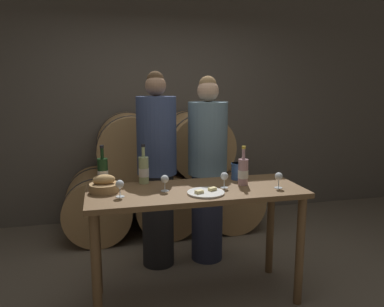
% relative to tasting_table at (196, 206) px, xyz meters
% --- Properties ---
extents(ground_plane, '(10.00, 10.00, 0.00)m').
position_rel_tasting_table_xyz_m(ground_plane, '(0.00, 0.00, -0.76)').
color(ground_plane, '#726654').
extents(stone_wall_back, '(10.00, 0.12, 3.20)m').
position_rel_tasting_table_xyz_m(stone_wall_back, '(0.00, 2.04, 0.84)').
color(stone_wall_back, '#60594F').
rests_on(stone_wall_back, ground_plane).
extents(barrel_stack, '(2.23, 0.83, 1.37)m').
position_rel_tasting_table_xyz_m(barrel_stack, '(-0.00, 1.50, -0.15)').
color(barrel_stack, tan).
rests_on(barrel_stack, ground_plane).
extents(tasting_table, '(1.62, 0.63, 0.90)m').
position_rel_tasting_table_xyz_m(tasting_table, '(0.00, 0.00, 0.00)').
color(tasting_table, brown).
rests_on(tasting_table, ground_plane).
extents(person_left, '(0.36, 0.36, 1.79)m').
position_rel_tasting_table_xyz_m(person_left, '(-0.20, 0.66, 0.15)').
color(person_left, '#232326').
rests_on(person_left, ground_plane).
extents(person_right, '(0.36, 0.36, 1.76)m').
position_rel_tasting_table_xyz_m(person_right, '(0.28, 0.66, 0.13)').
color(person_right, '#2D334C').
rests_on(person_right, ground_plane).
extents(wine_bottle_red, '(0.08, 0.08, 0.32)m').
position_rel_tasting_table_xyz_m(wine_bottle_red, '(-0.68, 0.25, 0.25)').
color(wine_bottle_red, '#193819').
rests_on(wine_bottle_red, tasting_table).
extents(wine_bottle_white, '(0.08, 0.08, 0.32)m').
position_rel_tasting_table_xyz_m(wine_bottle_white, '(-0.36, 0.27, 0.24)').
color(wine_bottle_white, '#ADBC7F').
rests_on(wine_bottle_white, tasting_table).
extents(wine_bottle_rose, '(0.08, 0.08, 0.31)m').
position_rel_tasting_table_xyz_m(wine_bottle_rose, '(0.39, 0.03, 0.24)').
color(wine_bottle_rose, '#BC8E93').
rests_on(wine_bottle_rose, tasting_table).
extents(blue_crock, '(0.11, 0.11, 0.14)m').
position_rel_tasting_table_xyz_m(blue_crock, '(0.41, 0.21, 0.21)').
color(blue_crock, '#335693').
rests_on(blue_crock, tasting_table).
extents(bread_basket, '(0.22, 0.22, 0.13)m').
position_rel_tasting_table_xyz_m(bread_basket, '(-0.67, 0.08, 0.18)').
color(bread_basket, tan).
rests_on(bread_basket, tasting_table).
extents(cheese_plate, '(0.27, 0.27, 0.04)m').
position_rel_tasting_table_xyz_m(cheese_plate, '(0.04, -0.14, 0.14)').
color(cheese_plate, white).
rests_on(cheese_plate, tasting_table).
extents(wine_glass_far_left, '(0.06, 0.06, 0.12)m').
position_rel_tasting_table_xyz_m(wine_glass_far_left, '(-0.57, -0.07, 0.22)').
color(wine_glass_far_left, white).
rests_on(wine_glass_far_left, tasting_table).
extents(wine_glass_left, '(0.06, 0.06, 0.12)m').
position_rel_tasting_table_xyz_m(wine_glass_left, '(-0.24, -0.00, 0.22)').
color(wine_glass_left, white).
rests_on(wine_glass_left, tasting_table).
extents(wine_glass_center, '(0.06, 0.06, 0.12)m').
position_rel_tasting_table_xyz_m(wine_glass_center, '(0.22, -0.02, 0.22)').
color(wine_glass_center, white).
rests_on(wine_glass_center, tasting_table).
extents(wine_glass_right, '(0.06, 0.06, 0.12)m').
position_rel_tasting_table_xyz_m(wine_glass_right, '(0.62, -0.12, 0.22)').
color(wine_glass_right, white).
rests_on(wine_glass_right, tasting_table).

